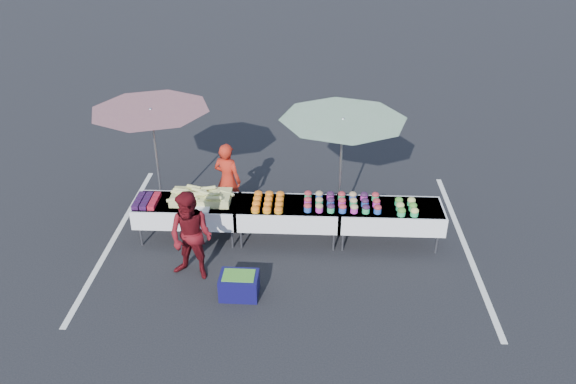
{
  "coord_description": "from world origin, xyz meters",
  "views": [
    {
      "loc": [
        0.4,
        -8.53,
        5.77
      ],
      "look_at": [
        0.0,
        0.0,
        1.0
      ],
      "focal_mm": 35.0,
      "sensor_mm": 36.0,
      "label": 1
    }
  ],
  "objects_px": {
    "table_center": "(288,212)",
    "umbrella_left": "(152,119)",
    "table_right": "(390,215)",
    "vendor": "(228,180)",
    "umbrella_right": "(343,129)",
    "storage_bin": "(239,285)",
    "table_left": "(188,210)",
    "customer": "(191,236)"
  },
  "relations": [
    {
      "from": "table_center",
      "to": "umbrella_left",
      "type": "relative_size",
      "value": 0.81
    },
    {
      "from": "table_left",
      "to": "vendor",
      "type": "bearing_deg",
      "value": 54.35
    },
    {
      "from": "table_right",
      "to": "table_left",
      "type": "bearing_deg",
      "value": 180.0
    },
    {
      "from": "vendor",
      "to": "customer",
      "type": "height_order",
      "value": "customer"
    },
    {
      "from": "table_left",
      "to": "umbrella_left",
      "type": "relative_size",
      "value": 0.81
    },
    {
      "from": "table_left",
      "to": "table_right",
      "type": "relative_size",
      "value": 1.0
    },
    {
      "from": "vendor",
      "to": "table_right",
      "type": "bearing_deg",
      "value": -173.67
    },
    {
      "from": "vendor",
      "to": "customer",
      "type": "relative_size",
      "value": 0.97
    },
    {
      "from": "table_center",
      "to": "umbrella_right",
      "type": "distance_m",
      "value": 1.76
    },
    {
      "from": "customer",
      "to": "umbrella_left",
      "type": "height_order",
      "value": "umbrella_left"
    },
    {
      "from": "table_right",
      "to": "table_center",
      "type": "bearing_deg",
      "value": 180.0
    },
    {
      "from": "table_right",
      "to": "vendor",
      "type": "relative_size",
      "value": 1.23
    },
    {
      "from": "table_center",
      "to": "table_right",
      "type": "bearing_deg",
      "value": 0.0
    },
    {
      "from": "customer",
      "to": "storage_bin",
      "type": "height_order",
      "value": "customer"
    },
    {
      "from": "umbrella_left",
      "to": "vendor",
      "type": "bearing_deg",
      "value": 2.06
    },
    {
      "from": "customer",
      "to": "umbrella_left",
      "type": "distance_m",
      "value": 2.5
    },
    {
      "from": "table_left",
      "to": "storage_bin",
      "type": "height_order",
      "value": "table_left"
    },
    {
      "from": "umbrella_right",
      "to": "storage_bin",
      "type": "relative_size",
      "value": 3.93
    },
    {
      "from": "umbrella_left",
      "to": "table_left",
      "type": "bearing_deg",
      "value": -48.81
    },
    {
      "from": "vendor",
      "to": "umbrella_right",
      "type": "xyz_separation_m",
      "value": [
        2.11,
        -0.45,
        1.28
      ]
    },
    {
      "from": "table_left",
      "to": "storage_bin",
      "type": "distance_m",
      "value": 1.98
    },
    {
      "from": "table_center",
      "to": "umbrella_left",
      "type": "distance_m",
      "value": 2.98
    },
    {
      "from": "table_center",
      "to": "storage_bin",
      "type": "height_order",
      "value": "table_center"
    },
    {
      "from": "table_right",
      "to": "umbrella_left",
      "type": "bearing_deg",
      "value": 169.46
    },
    {
      "from": "table_right",
      "to": "umbrella_right",
      "type": "xyz_separation_m",
      "value": [
        -0.88,
        0.4,
        1.45
      ]
    },
    {
      "from": "table_center",
      "to": "table_right",
      "type": "height_order",
      "value": "same"
    },
    {
      "from": "table_center",
      "to": "storage_bin",
      "type": "relative_size",
      "value": 3.05
    },
    {
      "from": "storage_bin",
      "to": "table_center",
      "type": "bearing_deg",
      "value": 67.46
    },
    {
      "from": "customer",
      "to": "storage_bin",
      "type": "relative_size",
      "value": 2.55
    },
    {
      "from": "table_left",
      "to": "table_center",
      "type": "distance_m",
      "value": 1.8
    },
    {
      "from": "table_center",
      "to": "vendor",
      "type": "bearing_deg",
      "value": 144.61
    },
    {
      "from": "umbrella_right",
      "to": "table_left",
      "type": "bearing_deg",
      "value": -171.63
    },
    {
      "from": "table_center",
      "to": "table_right",
      "type": "xyz_separation_m",
      "value": [
        1.8,
        0.0,
        0.0
      ]
    },
    {
      "from": "umbrella_left",
      "to": "storage_bin",
      "type": "height_order",
      "value": "umbrella_left"
    },
    {
      "from": "customer",
      "to": "vendor",
      "type": "bearing_deg",
      "value": 97.86
    },
    {
      "from": "vendor",
      "to": "storage_bin",
      "type": "relative_size",
      "value": 2.47
    },
    {
      "from": "vendor",
      "to": "customer",
      "type": "distance_m",
      "value": 2.0
    },
    {
      "from": "umbrella_left",
      "to": "umbrella_right",
      "type": "distance_m",
      "value": 3.44
    },
    {
      "from": "table_right",
      "to": "storage_bin",
      "type": "xyz_separation_m",
      "value": [
        -2.49,
        -1.6,
        -0.38
      ]
    },
    {
      "from": "umbrella_left",
      "to": "umbrella_right",
      "type": "relative_size",
      "value": 0.95
    },
    {
      "from": "umbrella_right",
      "to": "storage_bin",
      "type": "xyz_separation_m",
      "value": [
        -1.61,
        -2.0,
        -1.83
      ]
    },
    {
      "from": "table_right",
      "to": "umbrella_right",
      "type": "height_order",
      "value": "umbrella_right"
    }
  ]
}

